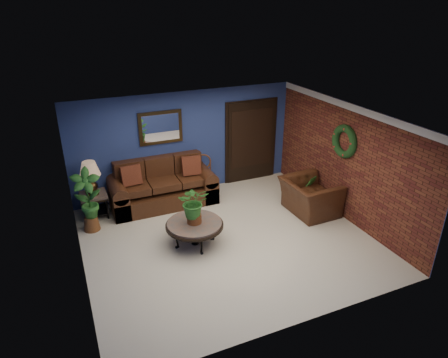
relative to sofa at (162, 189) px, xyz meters
name	(u,v)px	position (x,y,z in m)	size (l,w,h in m)	color
floor	(227,240)	(0.76, -2.09, -0.36)	(5.50, 5.50, 0.00)	beige
wall_back	(186,143)	(0.76, 0.41, 0.89)	(5.50, 0.04, 2.50)	navy
wall_left	(74,212)	(-1.99, -2.09, 0.89)	(0.04, 5.00, 2.50)	navy
wall_right_brick	(345,162)	(3.51, -2.09, 0.89)	(0.04, 5.00, 2.50)	brown
ceiling	(228,119)	(0.76, -2.09, 2.14)	(5.50, 5.00, 0.02)	silver
crown_molding	(352,107)	(3.48, -2.09, 2.07)	(0.03, 5.00, 0.14)	white
wall_mirror	(161,128)	(0.16, 0.37, 1.36)	(1.02, 0.06, 0.77)	#3B2A14
closet_door	(251,142)	(2.51, 0.38, 0.69)	(1.44, 0.06, 2.18)	black
wreath	(344,141)	(3.45, -2.04, 1.34)	(0.72, 0.72, 0.16)	black
sofa	(162,189)	(0.00, 0.00, 0.00)	(2.41, 1.04, 1.08)	#402312
coffee_table	(195,225)	(0.11, -1.96, 0.07)	(1.13, 1.13, 0.48)	#4B4642
end_table	(94,199)	(-1.54, -0.04, 0.05)	(0.59, 0.59, 0.54)	#4B4642
table_lamp	(90,174)	(-1.54, -0.04, 0.66)	(0.44, 0.44, 0.73)	#3B2A14
side_chair	(204,173)	(1.07, 0.03, 0.21)	(0.49, 0.49, 1.00)	#5B2F1A
armchair	(310,197)	(2.91, -1.77, 0.03)	(1.19, 1.04, 0.77)	#402312
coffee_plant	(194,203)	(0.11, -1.96, 0.55)	(0.69, 0.64, 0.77)	brown
floor_plant	(309,190)	(3.11, -1.46, 0.03)	(0.39, 0.34, 0.76)	brown
tall_plant	(88,198)	(-1.69, -0.61, 0.38)	(0.65, 0.49, 1.37)	brown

